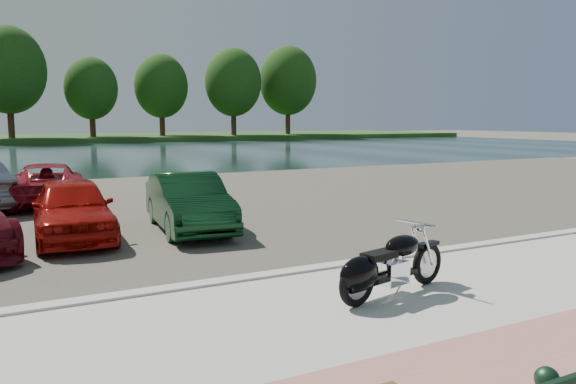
% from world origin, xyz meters
% --- Properties ---
extents(ground, '(200.00, 200.00, 0.00)m').
position_xyz_m(ground, '(0.00, 0.00, 0.00)').
color(ground, '#595447').
rests_on(ground, ground).
extents(promenade, '(60.00, 6.00, 0.10)m').
position_xyz_m(promenade, '(0.00, -1.00, 0.05)').
color(promenade, beige).
rests_on(promenade, ground).
extents(pink_path, '(60.00, 2.00, 0.01)m').
position_xyz_m(pink_path, '(0.00, -2.50, 0.10)').
color(pink_path, '#AD6861').
rests_on(pink_path, promenade).
extents(kerb, '(60.00, 0.30, 0.14)m').
position_xyz_m(kerb, '(0.00, 2.00, 0.07)').
color(kerb, beige).
rests_on(kerb, ground).
extents(parking_lot, '(60.00, 18.00, 0.04)m').
position_xyz_m(parking_lot, '(0.00, 11.00, 0.02)').
color(parking_lot, '#48423A').
rests_on(parking_lot, ground).
extents(river, '(120.00, 40.00, 0.00)m').
position_xyz_m(river, '(0.00, 40.00, 0.00)').
color(river, '#1A2F2E').
rests_on(river, ground).
extents(far_bank, '(120.00, 24.00, 0.60)m').
position_xyz_m(far_bank, '(0.00, 72.00, 0.30)').
color(far_bank, '#224217').
rests_on(far_bank, ground).
extents(far_trees, '(70.25, 10.68, 12.52)m').
position_xyz_m(far_trees, '(4.36, 65.79, 7.49)').
color(far_trees, '#3C2516').
rests_on(far_trees, far_bank).
extents(motorcycle, '(2.29, 0.91, 1.05)m').
position_xyz_m(motorcycle, '(-0.02, 0.15, 0.56)').
color(motorcycle, black).
rests_on(motorcycle, promenade).
extents(car_4, '(1.83, 4.13, 1.38)m').
position_xyz_m(car_4, '(-3.50, 6.87, 0.73)').
color(car_4, '#A6100B').
rests_on(car_4, parking_lot).
extents(car_5, '(1.85, 4.31, 1.38)m').
position_xyz_m(car_5, '(-0.90, 6.64, 0.73)').
color(car_5, '#0E3318').
rests_on(car_5, parking_lot).
extents(car_10, '(2.56, 4.88, 1.31)m').
position_xyz_m(car_10, '(-3.54, 12.75, 0.69)').
color(car_10, maroon).
rests_on(car_10, parking_lot).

